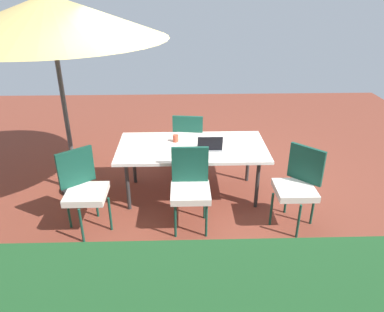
{
  "coord_description": "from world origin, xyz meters",
  "views": [
    {
      "loc": [
        0.13,
        4.42,
        2.73
      ],
      "look_at": [
        0.0,
        0.0,
        0.59
      ],
      "focal_mm": 34.12,
      "sensor_mm": 36.0,
      "label": 1
    }
  ],
  "objects": [
    {
      "name": "laptop",
      "position": [
        -0.23,
        0.12,
        0.79
      ],
      "size": [
        0.32,
        0.25,
        0.21
      ],
      "rotation": [
        0.0,
        0.0,
        -0.01
      ],
      "color": "gray",
      "rests_on": "dining_table"
    },
    {
      "name": "chair_south",
      "position": [
        0.03,
        -0.65,
        0.55
      ],
      "size": [
        0.48,
        0.49,
        0.98
      ],
      "rotation": [
        0.0,
        0.0,
        -0.13
      ],
      "color": "silver",
      "rests_on": "ground_plane"
    },
    {
      "name": "dining_table",
      "position": [
        0.0,
        0.0,
        0.69
      ],
      "size": [
        1.97,
        1.01,
        0.74
      ],
      "color": "silver",
      "rests_on": "ground_plane"
    },
    {
      "name": "chair_northwest",
      "position": [
        -1.24,
        0.71,
        0.55
      ],
      "size": [
        0.59,
        0.59,
        0.98
      ],
      "rotation": [
        0.0,
        0.0,
        2.37
      ],
      "color": "silver",
      "rests_on": "ground_plane"
    },
    {
      "name": "cup",
      "position": [
        0.22,
        -0.16,
        0.79
      ],
      "size": [
        0.08,
        0.08,
        0.09
      ],
      "primitive_type": "cylinder",
      "color": "#CC4C33",
      "rests_on": "dining_table"
    },
    {
      "name": "chair_north",
      "position": [
        0.04,
        0.71,
        0.55
      ],
      "size": [
        0.46,
        0.46,
        0.98
      ],
      "rotation": [
        0.0,
        0.0,
        3.14
      ],
      "color": "silver",
      "rests_on": "ground_plane"
    },
    {
      "name": "ground_plane",
      "position": [
        0.0,
        0.0,
        -0.01
      ],
      "size": [
        10.0,
        10.0,
        0.02
      ],
      "primitive_type": "cube",
      "color": "brown"
    },
    {
      "name": "patio_umbrella",
      "position": [
        1.65,
        -0.15,
        2.34
      ],
      "size": [
        2.78,
        2.78,
        2.6
      ],
      "color": "#4C4C4C",
      "rests_on": "ground_plane"
    },
    {
      "name": "chair_northeast",
      "position": [
        1.29,
        0.72,
        0.55
      ],
      "size": [
        0.58,
        0.58,
        0.98
      ],
      "rotation": [
        0.0,
        0.0,
        3.8
      ],
      "color": "silver",
      "rests_on": "ground_plane"
    }
  ]
}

